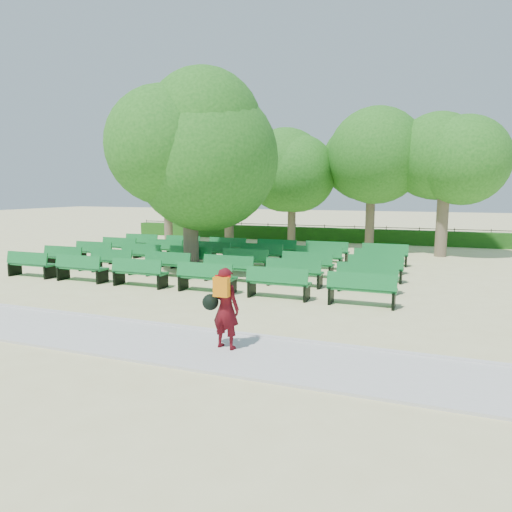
% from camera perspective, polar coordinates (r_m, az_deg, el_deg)
% --- Properties ---
extents(ground, '(120.00, 120.00, 0.00)m').
position_cam_1_polar(ground, '(17.70, -4.60, -2.78)').
color(ground, beige).
extents(paving, '(30.00, 2.20, 0.06)m').
position_cam_1_polar(paving, '(11.63, -20.50, -9.03)').
color(paving, beige).
rests_on(paving, ground).
extents(curb, '(30.00, 0.12, 0.10)m').
position_cam_1_polar(curb, '(12.47, -17.02, -7.60)').
color(curb, silver).
rests_on(curb, ground).
extents(hedge, '(26.00, 0.70, 0.90)m').
position_cam_1_polar(hedge, '(30.76, 6.56, 2.74)').
color(hedge, '#1E5315').
rests_on(hedge, ground).
extents(fence, '(26.00, 0.10, 1.02)m').
position_cam_1_polar(fence, '(31.19, 6.72, 1.99)').
color(fence, black).
rests_on(fence, ground).
extents(tree_line, '(21.80, 6.80, 7.04)m').
position_cam_1_polar(tree_line, '(26.97, 4.47, 1.04)').
color(tree_line, '#29701E').
rests_on(tree_line, ground).
extents(bench_array, '(2.02, 0.70, 1.26)m').
position_cam_1_polar(bench_array, '(19.31, -4.51, -1.54)').
color(bench_array, '#13702F').
rests_on(bench_array, ground).
extents(tree_among, '(5.61, 5.61, 7.47)m').
position_cam_1_polar(tree_among, '(18.96, -8.36, 12.83)').
color(tree_among, brown).
rests_on(tree_among, ground).
extents(person, '(0.84, 0.53, 1.73)m').
position_cam_1_polar(person, '(9.63, -3.99, -6.36)').
color(person, '#4F0B11').
rests_on(person, ground).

